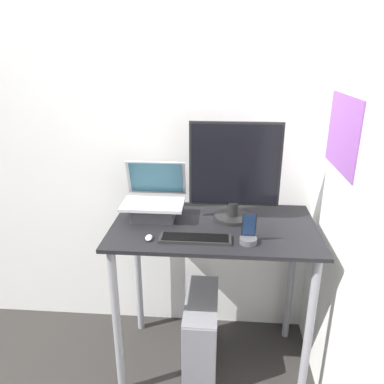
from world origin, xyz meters
The scene contains 9 objects.
wall_back centered at (0.00, 0.69, 1.30)m, with size 6.00×0.05×2.60m.
wall_side_right centered at (0.61, 0.00, 1.30)m, with size 0.06×6.00×2.60m.
desk centered at (0.00, 0.30, 0.75)m, with size 1.06×0.60×0.90m.
laptop centered at (-0.33, 0.38, 0.98)m, with size 0.33×0.26×0.29m.
monitor centered at (0.10, 0.39, 1.15)m, with size 0.47×0.20×0.52m.
keyboard centered at (-0.09, 0.13, 0.91)m, with size 0.34×0.10×0.02m.
mouse centered at (-0.31, 0.11, 0.91)m, with size 0.03×0.05×0.02m.
cell_phone centered at (0.16, 0.12, 0.94)m, with size 0.08×0.08×0.15m.
computer_tower centered at (-0.06, 0.28, 0.22)m, with size 0.18×0.47×0.45m.
Camera 1 is at (0.02, -1.45, 1.75)m, focal length 35.00 mm.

